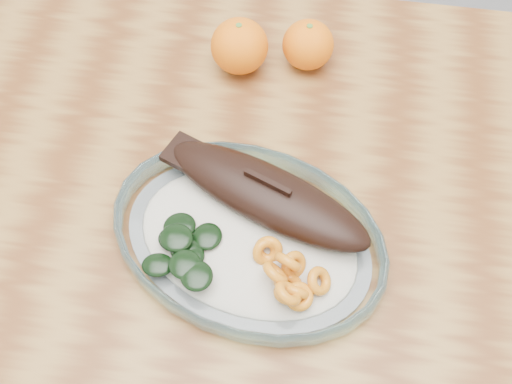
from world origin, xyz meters
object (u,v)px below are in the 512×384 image
Objects in this scene: orange_left at (239,46)px; orange_right at (308,45)px; plated_meal at (249,234)px; dining_table at (224,244)px.

orange_left is 0.09m from orange_right.
dining_table is at bearing 150.17° from plated_meal.
orange_right is at bearing 73.03° from dining_table.
orange_left reaches higher than dining_table.
plated_meal is (0.04, -0.04, 0.12)m from dining_table.
plated_meal is 0.28m from orange_left.
orange_left is (-0.06, 0.27, 0.02)m from plated_meal.
orange_left is at bearing 117.28° from plated_meal.
plated_meal is at bearing -45.36° from dining_table.
plated_meal is at bearing -78.26° from orange_left.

